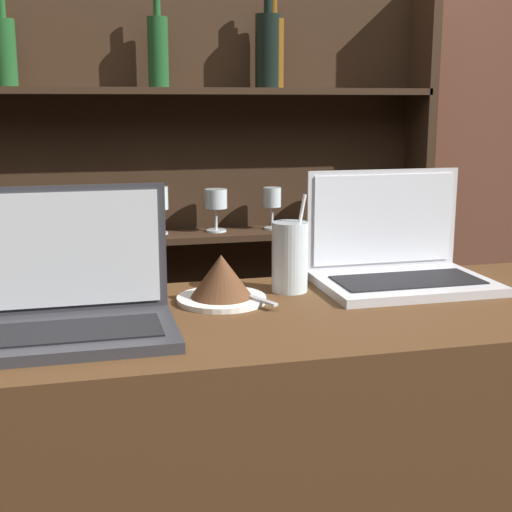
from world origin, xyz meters
name	(u,v)px	position (x,y,z in m)	size (l,w,h in m)	color
back_wall	(164,110)	(0.00, 1.34, 1.35)	(7.00, 0.06, 2.70)	brown
back_shelf	(186,245)	(0.05, 1.26, 0.93)	(1.57, 0.18, 1.76)	#332114
laptop_near	(68,302)	(-0.30, 0.22, 1.05)	(0.34, 0.22, 0.24)	#333338
laptop_far	(397,260)	(0.37, 0.40, 1.05)	(0.35, 0.24, 0.23)	silver
cake_plate	(221,281)	(-0.02, 0.34, 1.04)	(0.17, 0.18, 0.09)	white
water_glass	(290,257)	(0.13, 0.39, 1.07)	(0.07, 0.07, 0.20)	silver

